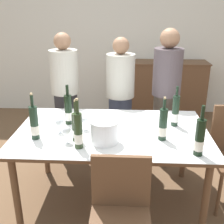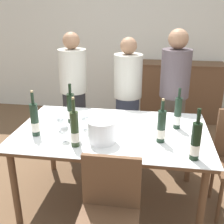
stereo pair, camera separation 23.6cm
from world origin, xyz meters
name	(u,v)px [view 1 (the left image)]	position (x,y,z in m)	size (l,w,h in m)	color
ground_plane	(112,199)	(0.00, 0.00, 0.00)	(12.00, 12.00, 0.00)	brown
back_wall	(120,32)	(0.00, 2.61, 1.40)	(8.00, 0.10, 2.80)	silver
sideboard_cabinet	(166,90)	(0.80, 2.32, 0.48)	(1.33, 0.46, 0.96)	brown
dining_table	(112,137)	(0.00, 0.00, 0.70)	(1.75, 1.09, 0.77)	brown
ice_bucket	(104,131)	(-0.05, -0.24, 0.87)	(0.24, 0.24, 0.19)	white
wine_bottle_0	(163,125)	(0.44, -0.16, 0.90)	(0.07, 0.07, 0.38)	#1E3323
wine_bottle_1	(34,124)	(-0.65, -0.20, 0.91)	(0.07, 0.07, 0.41)	#1E3323
wine_bottle_2	(175,112)	(0.59, 0.14, 0.91)	(0.07, 0.07, 0.39)	#1E3323
wine_bottle_3	(78,131)	(-0.25, -0.34, 0.91)	(0.07, 0.07, 0.42)	#28381E
wine_bottle_4	(68,110)	(-0.42, 0.14, 0.90)	(0.07, 0.07, 0.39)	black
wine_bottle_5	(76,128)	(-0.29, -0.22, 0.88)	(0.07, 0.07, 0.36)	#28381E
wine_bottle_6	(200,138)	(0.68, -0.41, 0.91)	(0.07, 0.07, 0.40)	black
wine_glass_0	(84,120)	(-0.25, 0.00, 0.86)	(0.07, 0.07, 0.14)	white
wine_glass_1	(66,131)	(-0.36, -0.26, 0.87)	(0.07, 0.07, 0.15)	white
wine_glass_2	(60,122)	(-0.46, -0.06, 0.86)	(0.08, 0.08, 0.14)	white
chair_near_front	(120,210)	(0.10, -0.78, 0.52)	(0.42, 0.42, 0.88)	brown
person_host	(66,98)	(-0.61, 0.87, 0.78)	(0.33, 0.33, 1.56)	#2D2D33
person_guest_left	(120,101)	(0.05, 0.87, 0.75)	(0.33, 0.33, 1.51)	#383F56
person_guest_right	(166,98)	(0.59, 0.84, 0.81)	(0.33, 0.33, 1.61)	#51473D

